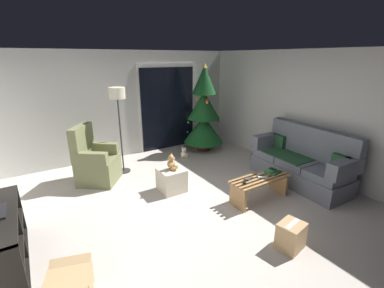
% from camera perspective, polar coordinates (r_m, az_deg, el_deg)
% --- Properties ---
extents(ground_plane, '(7.00, 7.00, 0.00)m').
position_cam_1_polar(ground_plane, '(4.38, 0.52, -14.01)').
color(ground_plane, '#BCB2A8').
extents(wall_back, '(5.72, 0.12, 2.50)m').
position_cam_1_polar(wall_back, '(6.58, -14.28, 8.22)').
color(wall_back, beige).
rests_on(wall_back, ground).
extents(wall_right, '(0.12, 6.00, 2.50)m').
position_cam_1_polar(wall_right, '(5.89, 24.75, 5.96)').
color(wall_right, beige).
rests_on(wall_right, ground).
extents(patio_door_frame, '(1.60, 0.02, 2.20)m').
position_cam_1_polar(patio_door_frame, '(6.96, -5.25, 7.99)').
color(patio_door_frame, silver).
rests_on(patio_door_frame, ground).
extents(patio_door_glass, '(1.50, 0.02, 2.10)m').
position_cam_1_polar(patio_door_glass, '(6.95, -5.16, 7.56)').
color(patio_door_glass, black).
rests_on(patio_door_glass, ground).
extents(couch, '(0.87, 1.98, 1.08)m').
position_cam_1_polar(couch, '(5.54, 22.66, -3.68)').
color(couch, slate).
rests_on(couch, ground).
extents(coffee_table, '(1.10, 0.40, 0.42)m').
position_cam_1_polar(coffee_table, '(4.67, 14.50, -8.61)').
color(coffee_table, '#9E7547').
rests_on(coffee_table, ground).
extents(remote_white, '(0.15, 0.13, 0.02)m').
position_cam_1_polar(remote_white, '(4.60, 15.07, -7.00)').
color(remote_white, silver).
rests_on(remote_white, coffee_table).
extents(remote_black, '(0.15, 0.13, 0.02)m').
position_cam_1_polar(remote_black, '(4.38, 11.37, -8.01)').
color(remote_black, black).
rests_on(remote_black, coffee_table).
extents(remote_silver, '(0.16, 0.05, 0.02)m').
position_cam_1_polar(remote_silver, '(4.72, 14.68, -6.29)').
color(remote_silver, '#ADADB2').
rests_on(remote_silver, coffee_table).
extents(remote_graphite, '(0.16, 0.08, 0.02)m').
position_cam_1_polar(remote_graphite, '(4.50, 12.38, -7.36)').
color(remote_graphite, '#333338').
rests_on(remote_graphite, coffee_table).
extents(book_stack, '(0.28, 0.25, 0.06)m').
position_cam_1_polar(book_stack, '(4.84, 17.02, -5.65)').
color(book_stack, '#337042').
rests_on(book_stack, coffee_table).
extents(cell_phone, '(0.07, 0.15, 0.01)m').
position_cam_1_polar(cell_phone, '(4.84, 17.16, -5.23)').
color(cell_phone, black).
rests_on(cell_phone, book_stack).
extents(christmas_tree, '(1.03, 1.03, 2.21)m').
position_cam_1_polar(christmas_tree, '(6.74, 2.57, 6.62)').
color(christmas_tree, '#4C1E19').
rests_on(christmas_tree, ground).
extents(armchair, '(0.96, 0.96, 1.13)m').
position_cam_1_polar(armchair, '(5.44, -20.19, -3.76)').
color(armchair, olive).
rests_on(armchair, ground).
extents(floor_lamp, '(0.32, 0.32, 1.78)m').
position_cam_1_polar(floor_lamp, '(5.46, -15.80, 8.83)').
color(floor_lamp, '#2D2D30').
rests_on(floor_lamp, ground).
extents(media_shelf, '(0.40, 1.40, 0.70)m').
position_cam_1_polar(media_shelf, '(3.83, -36.18, -17.34)').
color(media_shelf, black).
rests_on(media_shelf, ground).
extents(ottoman, '(0.44, 0.44, 0.42)m').
position_cam_1_polar(ottoman, '(4.86, -4.46, -7.76)').
color(ottoman, beige).
rests_on(ottoman, ground).
extents(teddy_bear_honey, '(0.21, 0.21, 0.29)m').
position_cam_1_polar(teddy_bear_honey, '(4.72, -4.43, -4.15)').
color(teddy_bear_honey, tan).
rests_on(teddy_bear_honey, ottoman).
extents(teddy_bear_cream_by_tree, '(0.22, 0.21, 0.29)m').
position_cam_1_polar(teddy_bear_cream_by_tree, '(6.37, -1.73, -2.07)').
color(teddy_bear_cream_by_tree, beige).
rests_on(teddy_bear_cream_by_tree, ground).
extents(cardboard_box_open_near_shelf, '(0.55, 0.62, 0.31)m').
position_cam_1_polar(cardboard_box_open_near_shelf, '(3.28, -25.06, -26.28)').
color(cardboard_box_open_near_shelf, tan).
rests_on(cardboard_box_open_near_shelf, ground).
extents(cardboard_box_taped_mid_floor, '(0.37, 0.33, 0.36)m').
position_cam_1_polar(cardboard_box_taped_mid_floor, '(3.77, 20.61, -18.13)').
color(cardboard_box_taped_mid_floor, tan).
rests_on(cardboard_box_taped_mid_floor, ground).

